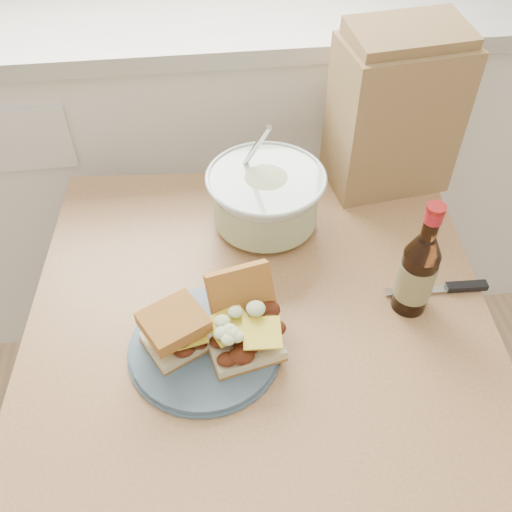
{
  "coord_description": "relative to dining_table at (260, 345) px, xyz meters",
  "views": [
    {
      "loc": [
        0.06,
        0.23,
        1.5
      ],
      "look_at": [
        0.15,
        0.94,
        0.77
      ],
      "focal_mm": 40.0,
      "sensor_mm": 36.0,
      "label": 1
    }
  ],
  "objects": [
    {
      "name": "paper_bag",
      "position": [
        0.33,
        0.36,
        0.26
      ],
      "size": [
        0.26,
        0.19,
        0.32
      ],
      "primitive_type": "cube",
      "rotation": [
        0.0,
        0.0,
        0.13
      ],
      "color": "olive",
      "rests_on": "dining_table"
    },
    {
      "name": "sandwich_right",
      "position": [
        -0.04,
        -0.06,
        0.15
      ],
      "size": [
        0.14,
        0.18,
        0.1
      ],
      "rotation": [
        0.0,
        0.0,
        0.22
      ],
      "color": "beige",
      "rests_on": "plate"
    },
    {
      "name": "coleslaw_bowl",
      "position": [
        0.04,
        0.24,
        0.16
      ],
      "size": [
        0.24,
        0.24,
        0.24
      ],
      "color": "silver",
      "rests_on": "dining_table"
    },
    {
      "name": "sandwich_left",
      "position": [
        -0.15,
        -0.06,
        0.15
      ],
      "size": [
        0.13,
        0.12,
        0.07
      ],
      "rotation": [
        0.0,
        0.0,
        0.48
      ],
      "color": "beige",
      "rests_on": "plate"
    },
    {
      "name": "knife",
      "position": [
        0.37,
        0.01,
        0.11
      ],
      "size": [
        0.19,
        0.03,
        0.01
      ],
      "rotation": [
        0.0,
        0.0,
        -0.04
      ],
      "color": "silver",
      "rests_on": "dining_table"
    },
    {
      "name": "plate",
      "position": [
        -0.1,
        -0.07,
        0.11
      ],
      "size": [
        0.25,
        0.25,
        0.02
      ],
      "primitive_type": "cylinder",
      "color": "#486075",
      "rests_on": "dining_table"
    },
    {
      "name": "cabinet_run",
      "position": [
        -0.15,
        0.83,
        -0.12
      ],
      "size": [
        2.5,
        0.64,
        0.94
      ],
      "color": "white",
      "rests_on": "ground"
    },
    {
      "name": "dining_table",
      "position": [
        0.0,
        0.0,
        0.0
      ],
      "size": [
        0.9,
        0.9,
        0.69
      ],
      "rotation": [
        0.0,
        0.0,
        -0.08
      ],
      "color": "tan",
      "rests_on": "ground"
    },
    {
      "name": "beer_bottle",
      "position": [
        0.27,
        -0.02,
        0.19
      ],
      "size": [
        0.07,
        0.07,
        0.24
      ],
      "rotation": [
        0.0,
        0.0,
        0.32
      ],
      "color": "black",
      "rests_on": "dining_table"
    }
  ]
}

